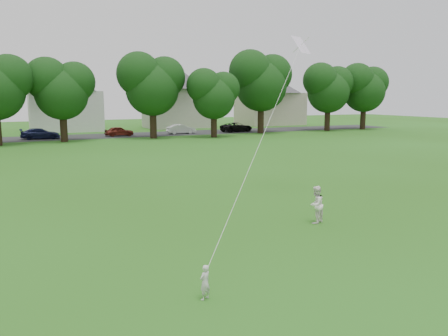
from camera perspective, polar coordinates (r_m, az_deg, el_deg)
name	(u,v)px	position (r m, az deg, el deg)	size (l,w,h in m)	color
ground	(263,256)	(12.86, 5.10, -11.39)	(160.00, 160.00, 0.00)	#285713
street	(76,137)	(52.89, -18.77, 3.86)	(90.00, 7.00, 0.01)	#2D2D30
toddler	(205,282)	(10.15, -2.51, -14.69)	(0.30, 0.20, 0.82)	silver
older_boy	(316,205)	(16.15, 11.92, -4.71)	(0.67, 0.52, 1.37)	white
kite	(269,120)	(15.07, 5.96, 6.23)	(4.83, 4.76, 13.63)	white
tree_row	(84,77)	(47.65, -17.81, 11.25)	(81.81, 8.72, 11.66)	black
parked_cars	(42,134)	(51.54, -22.65, 4.18)	(55.56, 2.52, 1.27)	black
house_row	(69,92)	(62.71, -19.55, 9.35)	(77.38, 14.15, 10.40)	white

